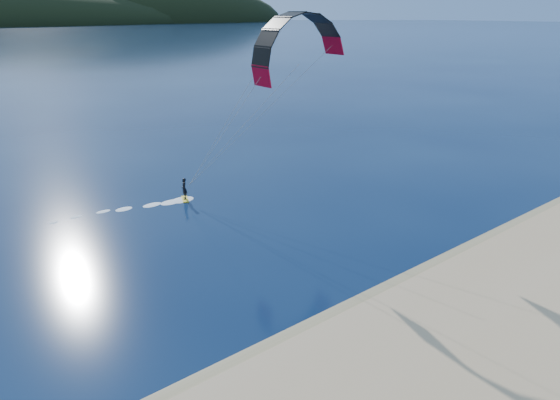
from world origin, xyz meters
name	(u,v)px	position (x,y,z in m)	size (l,w,h in m)	color
wet_sand	(300,344)	(0.00, 4.50, 0.05)	(220.00, 2.50, 0.10)	#8A7950
kitesurfer_near	(294,69)	(11.72, 19.79, 10.70)	(22.91, 8.28, 14.52)	gold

